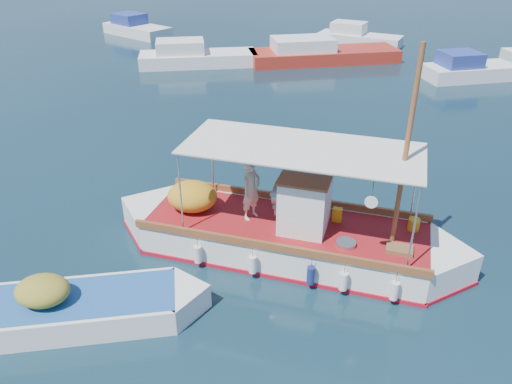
# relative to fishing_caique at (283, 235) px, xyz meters

# --- Properties ---
(ground) EXTENTS (160.00, 160.00, 0.00)m
(ground) POSITION_rel_fishing_caique_xyz_m (0.30, 0.41, -0.55)
(ground) COLOR black
(ground) RESTS_ON ground
(fishing_caique) EXTENTS (10.08, 3.97, 6.23)m
(fishing_caique) POSITION_rel_fishing_caique_xyz_m (0.00, 0.00, 0.00)
(fishing_caique) COLOR white
(fishing_caique) RESTS_ON ground
(dinghy) EXTENTS (5.79, 2.85, 1.47)m
(dinghy) POSITION_rel_fishing_caique_xyz_m (-4.47, -3.39, -0.24)
(dinghy) COLOR white
(dinghy) RESTS_ON ground
(bg_boat_nw) EXTENTS (7.77, 4.26, 1.80)m
(bg_boat_nw) POSITION_rel_fishing_caique_xyz_m (-7.33, 19.61, -0.06)
(bg_boat_nw) COLOR silver
(bg_boat_nw) RESTS_ON ground
(bg_boat_n) EXTENTS (10.06, 5.63, 1.80)m
(bg_boat_n) POSITION_rel_fishing_caique_xyz_m (0.56, 21.50, -0.06)
(bg_boat_n) COLOR #A4271B
(bg_boat_n) RESTS_ON ground
(bg_boat_ne) EXTENTS (5.78, 3.88, 1.80)m
(bg_boat_ne) POSITION_rel_fishing_caique_xyz_m (9.22, 18.68, -0.06)
(bg_boat_ne) COLOR silver
(bg_boat_ne) RESTS_ON ground
(bg_boat_far_w) EXTENTS (6.25, 5.11, 1.80)m
(bg_boat_far_w) POSITION_rel_fishing_caique_xyz_m (-14.29, 28.17, -0.06)
(bg_boat_far_w) COLOR silver
(bg_boat_far_w) RESTS_ON ground
(bg_boat_far_n) EXTENTS (6.33, 3.83, 1.80)m
(bg_boat_far_n) POSITION_rel_fishing_caique_xyz_m (3.23, 26.86, -0.06)
(bg_boat_far_n) COLOR silver
(bg_boat_far_n) RESTS_ON ground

